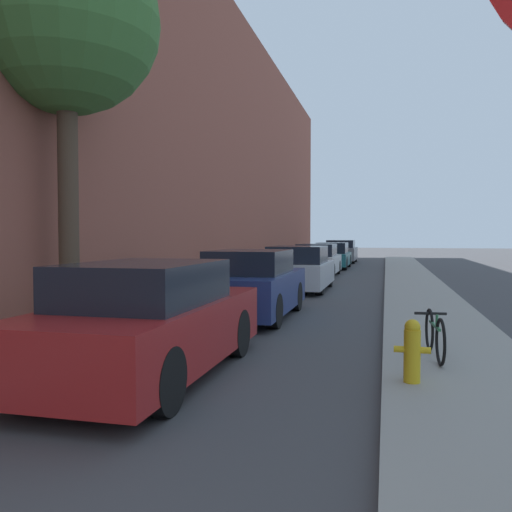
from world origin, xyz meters
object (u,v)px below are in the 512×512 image
(fire_hydrant, at_px, (412,350))
(bicycle, at_px, (435,335))
(parked_car_navy, at_px, (251,285))
(street_tree_near, at_px, (66,22))
(parked_car_grey, at_px, (341,252))
(parked_car_silver, at_px, (299,269))
(parked_car_white, at_px, (317,261))
(parked_car_teal, at_px, (333,256))
(parked_car_red, at_px, (150,322))

(fire_hydrant, height_order, bicycle, fire_hydrant)
(parked_car_navy, xyz_separation_m, street_tree_near, (-2.52, -2.89, 4.72))
(parked_car_grey, bearing_deg, parked_car_navy, -89.98)
(street_tree_near, xyz_separation_m, bicycle, (5.99, -0.62, -4.98))
(parked_car_silver, distance_m, bicycle, 9.92)
(parked_car_white, xyz_separation_m, fire_hydrant, (3.19, -16.62, -0.18))
(parked_car_silver, height_order, parked_car_teal, parked_car_silver)
(parked_car_silver, height_order, street_tree_near, street_tree_near)
(bicycle, bearing_deg, street_tree_near, 169.76)
(parked_car_red, relative_size, fire_hydrant, 5.91)
(parked_car_white, bearing_deg, street_tree_near, -99.46)
(parked_car_white, bearing_deg, parked_car_red, -89.90)
(parked_car_red, relative_size, parked_car_grey, 1.05)
(parked_car_silver, distance_m, fire_hydrant, 11.06)
(parked_car_teal, height_order, fire_hydrant, parked_car_teal)
(street_tree_near, height_order, bicycle, street_tree_near)
(parked_car_red, xyz_separation_m, parked_car_silver, (0.13, 10.73, -0.02))
(parked_car_grey, bearing_deg, parked_car_white, -90.35)
(parked_car_navy, xyz_separation_m, parked_car_teal, (0.05, 17.29, -0.04))
(parked_car_silver, relative_size, parked_car_grey, 1.04)
(parked_car_silver, bearing_deg, parked_car_navy, -90.74)
(parked_car_red, bearing_deg, fire_hydrant, 1.69)
(fire_hydrant, bearing_deg, parked_car_grey, 96.33)
(fire_hydrant, bearing_deg, parked_car_white, 100.86)
(street_tree_near, relative_size, bicycle, 4.66)
(parked_car_red, xyz_separation_m, parked_car_navy, (0.05, 4.91, 0.00))
(parked_car_red, xyz_separation_m, parked_car_grey, (0.04, 28.21, 0.01))
(parked_car_navy, relative_size, street_tree_near, 0.57)
(parked_car_silver, xyz_separation_m, fire_hydrant, (3.03, -10.64, -0.19))
(bicycle, bearing_deg, parked_car_navy, 130.32)
(parked_car_white, xyz_separation_m, street_tree_near, (-2.45, -14.69, 4.75))
(parked_car_navy, xyz_separation_m, parked_car_silver, (0.08, 5.82, -0.02))
(parked_car_silver, bearing_deg, street_tree_near, -106.63)
(parked_car_navy, height_order, fire_hydrant, parked_car_navy)
(parked_car_white, distance_m, street_tree_near, 15.63)
(parked_car_navy, bearing_deg, fire_hydrant, -57.16)
(parked_car_silver, distance_m, parked_car_teal, 11.47)
(parked_car_navy, height_order, bicycle, parked_car_navy)
(parked_car_white, bearing_deg, parked_car_grey, 89.65)
(parked_car_silver, xyz_separation_m, parked_car_teal, (-0.03, 11.47, -0.02))
(parked_car_teal, distance_m, fire_hydrant, 22.32)
(parked_car_teal, height_order, street_tree_near, street_tree_near)
(parked_car_teal, relative_size, parked_car_grey, 1.11)
(parked_car_navy, xyz_separation_m, parked_car_grey, (-0.01, 23.30, 0.00))
(parked_car_navy, bearing_deg, bicycle, -45.34)
(bicycle, bearing_deg, fire_hydrant, -109.38)
(parked_car_white, relative_size, street_tree_near, 0.62)
(parked_car_white, relative_size, fire_hydrant, 6.06)
(parked_car_navy, distance_m, parked_car_white, 11.80)
(parked_car_white, distance_m, fire_hydrant, 16.92)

